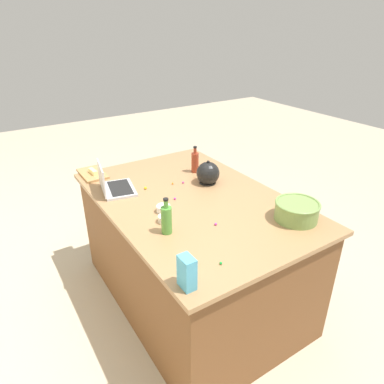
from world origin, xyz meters
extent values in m
plane|color=#B7A88E|center=(0.00, 0.00, 0.00)|extent=(12.00, 12.00, 0.00)
cube|color=brown|center=(0.00, 0.00, 0.43)|extent=(1.72, 1.12, 0.87)
cube|color=#9E754C|center=(0.00, 0.00, 0.89)|extent=(1.78, 1.18, 0.03)
cube|color=#B7B7BC|center=(0.41, 0.39, 0.91)|extent=(0.35, 0.28, 0.02)
cube|color=black|center=(0.40, 0.38, 0.92)|extent=(0.30, 0.21, 0.00)
cube|color=#B7B7BC|center=(0.43, 0.50, 1.02)|extent=(0.30, 0.07, 0.20)
cube|color=silver|center=(0.43, 0.49, 1.02)|extent=(0.26, 0.06, 0.18)
cylinder|color=#72934C|center=(-0.60, -0.40, 0.96)|extent=(0.27, 0.27, 0.11)
cylinder|color=black|center=(-0.60, -0.40, 0.96)|extent=(0.22, 0.22, 0.10)
torus|color=#72934C|center=(-0.60, -0.40, 1.01)|extent=(0.28, 0.28, 0.02)
cylinder|color=#4C8C38|center=(-0.29, 0.37, 0.98)|extent=(0.07, 0.07, 0.17)
cylinder|color=#4C8C38|center=(-0.29, 0.37, 1.09)|extent=(0.03, 0.03, 0.05)
cylinder|color=black|center=(-0.29, 0.37, 1.12)|extent=(0.03, 0.03, 0.01)
cylinder|color=maroon|center=(0.39, -0.28, 0.98)|extent=(0.06, 0.06, 0.16)
cylinder|color=maroon|center=(0.39, -0.28, 1.09)|extent=(0.03, 0.03, 0.05)
cylinder|color=black|center=(0.39, -0.28, 1.12)|extent=(0.03, 0.03, 0.01)
cylinder|color=black|center=(0.15, -0.24, 0.91)|extent=(0.13, 0.13, 0.01)
sphere|color=black|center=(0.15, -0.24, 0.98)|extent=(0.18, 0.18, 0.18)
cone|color=black|center=(0.24, -0.24, 1.00)|extent=(0.08, 0.03, 0.07)
sphere|color=black|center=(0.15, -0.24, 1.07)|extent=(0.02, 0.02, 0.02)
cube|color=#AD7F4C|center=(0.79, 0.46, 0.91)|extent=(0.31, 0.18, 0.02)
cube|color=#F4E58C|center=(0.77, 0.46, 0.94)|extent=(0.11, 0.04, 0.04)
cylinder|color=white|center=(-0.06, 0.26, 0.92)|extent=(0.09, 0.09, 0.05)
cylinder|color=beige|center=(-0.18, 0.32, 0.92)|extent=(0.09, 0.09, 0.04)
cube|color=#4CA5CC|center=(-0.76, 0.51, 0.99)|extent=(0.09, 0.06, 0.17)
sphere|color=#CC3399|center=(0.05, 0.11, 0.91)|extent=(0.02, 0.02, 0.02)
sphere|color=orange|center=(-0.07, 0.28, 0.91)|extent=(0.02, 0.02, 0.02)
sphere|color=#CC3399|center=(0.25, -0.08, 0.91)|extent=(0.02, 0.02, 0.02)
sphere|color=orange|center=(0.28, 0.00, 0.91)|extent=(0.01, 0.01, 0.01)
sphere|color=#CC3399|center=(-0.38, 0.07, 0.91)|extent=(0.02, 0.02, 0.02)
sphere|color=yellow|center=(0.31, 0.21, 0.91)|extent=(0.02, 0.02, 0.02)
sphere|color=#CC3399|center=(0.18, -0.35, 0.91)|extent=(0.02, 0.02, 0.02)
sphere|color=blue|center=(-0.73, 0.47, 0.91)|extent=(0.02, 0.02, 0.02)
sphere|color=green|center=(-0.71, 0.28, 0.91)|extent=(0.02, 0.02, 0.02)
camera|label=1|loc=(-1.84, 1.18, 2.04)|focal=32.38mm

